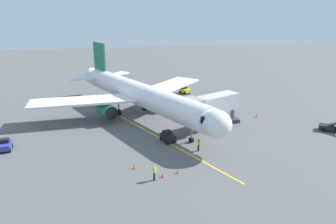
{
  "coord_description": "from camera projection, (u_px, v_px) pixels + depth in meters",
  "views": [
    {
      "loc": [
        2.66,
        51.51,
        17.4
      ],
      "look_at": [
        -4.66,
        7.77,
        3.0
      ],
      "focal_mm": 33.15,
      "sensor_mm": 36.0,
      "label": 1
    }
  ],
  "objects": [
    {
      "name": "ground_plane",
      "position": [
        134.0,
        116.0,
        54.11
      ],
      "size": [
        220.0,
        220.0,
        0.0
      ],
      "primitive_type": "plane",
      "color": "#565659"
    },
    {
      "name": "safety_cone_nose_right",
      "position": [
        163.0,
        175.0,
        34.12
      ],
      "size": [
        0.32,
        0.32,
        0.55
      ],
      "primitive_type": "cone",
      "color": "#F2590F",
      "rests_on": "ground"
    },
    {
      "name": "tug_near_nose",
      "position": [
        168.0,
        137.0,
        43.44
      ],
      "size": [
        2.17,
        2.66,
        1.5
      ],
      "color": "black",
      "rests_on": "ground"
    },
    {
      "name": "apron_lead_in_line",
      "position": [
        144.0,
        129.0,
        48.05
      ],
      "size": [
        18.31,
        35.78,
        0.01
      ],
      "primitive_type": "cube",
      "rotation": [
        0.0,
        0.0,
        0.47
      ],
      "color": "yellow",
      "rests_on": "ground"
    },
    {
      "name": "airplane",
      "position": [
        139.0,
        94.0,
        52.66
      ],
      "size": [
        31.49,
        37.44,
        11.5
      ],
      "color": "white",
      "rests_on": "ground"
    },
    {
      "name": "tug_portside",
      "position": [
        185.0,
        90.0,
        68.98
      ],
      "size": [
        2.47,
        2.74,
        1.5
      ],
      "color": "yellow",
      "rests_on": "ground"
    },
    {
      "name": "tug_starboard_side",
      "position": [
        5.0,
        145.0,
        40.61
      ],
      "size": [
        1.83,
        2.48,
        1.5
      ],
      "color": "#2D3899",
      "rests_on": "ground"
    },
    {
      "name": "safety_cone_wing_starboard",
      "position": [
        178.0,
        171.0,
        34.9
      ],
      "size": [
        0.32,
        0.32,
        0.55
      ],
      "primitive_type": "cone",
      "color": "#F2590F",
      "rests_on": "ground"
    },
    {
      "name": "safety_cone_nose_left",
      "position": [
        134.0,
        167.0,
        35.92
      ],
      "size": [
        0.32,
        0.32,
        0.55
      ],
      "primitive_type": "cone",
      "color": "#F2590F",
      "rests_on": "ground"
    },
    {
      "name": "belt_loader_rear_apron",
      "position": [
        329.0,
        127.0,
        47.2
      ],
      "size": [
        4.39,
        3.68,
        2.32
      ],
      "color": "black",
      "rests_on": "ground"
    },
    {
      "name": "ground_crew_wing_walker",
      "position": [
        154.0,
        173.0,
        33.3
      ],
      "size": [
        0.46,
        0.38,
        1.71
      ],
      "color": "#23232D",
      "rests_on": "ground"
    },
    {
      "name": "ground_crew_marshaller",
      "position": [
        199.0,
        145.0,
        40.35
      ],
      "size": [
        0.32,
        0.44,
        1.71
      ],
      "color": "#23232D",
      "rests_on": "ground"
    },
    {
      "name": "safety_cone_wing_port",
      "position": [
        257.0,
        116.0,
        53.43
      ],
      "size": [
        0.32,
        0.32,
        0.55
      ],
      "primitive_type": "cone",
      "color": "#F2590F",
      "rests_on": "ground"
    },
    {
      "name": "jet_bridge",
      "position": [
        208.0,
        106.0,
        47.13
      ],
      "size": [
        11.0,
        7.29,
        5.4
      ],
      "color": "#B7B7BC",
      "rests_on": "ground"
    }
  ]
}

